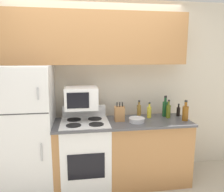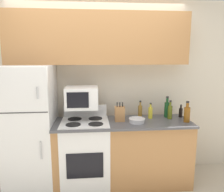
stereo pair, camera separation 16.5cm
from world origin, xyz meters
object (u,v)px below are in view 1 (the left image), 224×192
Objects in this scene: bowl at (137,120)px; bottle_soy_sauce at (178,111)px; bottle_wine_green at (165,108)px; bottle_vinegar at (139,110)px; stove at (85,154)px; bottle_whiskey at (185,113)px; bottle_cooking_spray at (149,112)px; microwave at (81,98)px; refrigerator at (29,130)px; bottle_olive_oil at (168,111)px; knife_block at (120,114)px.

bottle_soy_sauce is (0.68, 0.21, 0.04)m from bowl.
bottle_wine_green is 0.38m from bottle_vinegar.
stove is 1.45m from bottle_whiskey.
bottle_soy_sauce is 0.45m from bottle_cooking_spray.
bottle_whiskey reaches higher than bottle_soy_sauce.
microwave is (-0.04, 0.09, 0.75)m from stove.
bottle_olive_oil is (1.89, -0.00, 0.18)m from refrigerator.
bottle_olive_oil is at bearing -0.08° from refrigerator.
bottle_olive_oil is at bearing -16.03° from bottle_vinegar.
knife_block is 0.71m from bottle_olive_oil.
bottle_soy_sauce is 0.75× the size of bottle_vinegar.
stove is 1.29m from bottle_wine_green.
bottle_vinegar is 0.63m from bottle_whiskey.
stove is 1.05m from bottle_cooking_spray.
microwave reaches higher than bottle_cooking_spray.
bottle_vinegar is (1.49, 0.11, 0.17)m from refrigerator.
microwave is at bearing -179.05° from bottle_cooking_spray.
bottle_wine_green is at bearing 7.49° from stove.
knife_block is 0.87× the size of bottle_wine_green.
bottle_olive_oil is at bearing -158.18° from bottle_soy_sauce.
bottle_whiskey is at bearing -7.10° from knife_block.
bottle_soy_sauce reaches higher than stove.
stove is 4.47× the size of bottle_vinegar.
microwave reaches higher than bottle_soy_sauce.
knife_block is 0.93× the size of bottle_whiskey.
bottle_vinegar is at bearing 154.32° from bottle_whiskey.
bottle_olive_oil is (0.26, -0.05, 0.02)m from bottle_cooking_spray.
bottle_wine_green is 0.26m from bottle_cooking_spray.
bottle_wine_green is at bearing 9.49° from bottle_cooking_spray.
refrigerator reaches higher than bottle_wine_green.
bottle_soy_sauce is 0.69× the size of bottle_olive_oil.
bottle_wine_green reaches higher than bottle_soy_sauce.
bottle_wine_green is at bearing 2.76° from microwave.
refrigerator is at bearing 175.00° from stove.
bottle_vinegar is at bearing 163.97° from bottle_olive_oil.
bottle_wine_green is 1.07× the size of bottle_whiskey.
stove is at bearing -69.21° from microwave.
knife_block is 0.35m from bottle_vinegar.
stove is (0.71, -0.06, -0.35)m from refrigerator.
bowl is 0.76× the size of bottle_whiskey.
refrigerator is 1.63m from bottle_cooking_spray.
microwave is at bearing 2.75° from refrigerator.
microwave is 0.79m from bowl.
bottle_vinegar is at bearing 4.25° from refrigerator.
knife_block is 1.08× the size of bottle_vinegar.
refrigerator is 6.34× the size of bottle_olive_oil.
refrigerator is 7.73× the size of bowl.
bottle_whiskey is 0.48m from bottle_cooking_spray.
bottle_soy_sauce is (1.39, 0.04, -0.25)m from microwave.
bottle_cooking_spray reaches higher than stove.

